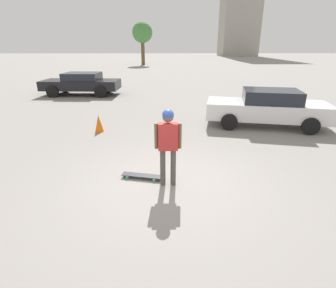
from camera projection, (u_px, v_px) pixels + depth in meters
ground_plane at (168, 184)px, 5.89m from camera, size 220.00×220.00×0.00m
person at (168, 139)px, 5.51m from camera, size 0.24×0.57×1.73m
skateboard at (142, 176)px, 6.14m from camera, size 0.41×0.97×0.08m
car_parked_near at (267, 107)px, 9.99m from camera, size 2.62×4.73×1.39m
car_parked_far at (81, 83)px, 16.38m from camera, size 2.27×4.77×1.37m
tree_distant at (142, 33)px, 40.88m from camera, size 3.16×3.16×6.47m
traffic_cone at (99, 123)px, 9.43m from camera, size 0.31×0.31×0.61m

